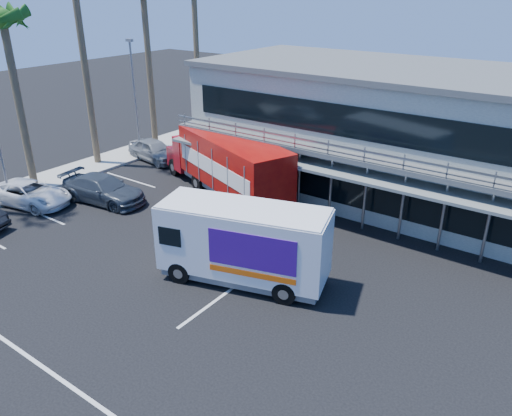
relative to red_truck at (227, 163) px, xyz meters
The scene contains 10 objects.
ground 9.99m from the red_truck, 63.74° to the right, with size 120.00×120.00×0.00m, color black.
building 9.72m from the red_truck, 40.07° to the left, with size 22.40×12.00×7.30m.
curb_strip 11.20m from the red_truck, 165.43° to the right, with size 3.00×32.00×0.16m, color #A5A399.
palm_c 14.03m from the red_truck, 151.36° to the right, with size 2.80×2.80×10.75m.
light_pole_far 10.42m from the red_truck, 167.29° to the left, with size 0.50×0.25×8.09m.
red_truck is the anchor object (origin of this frame).
white_van 9.27m from the red_truck, 46.98° to the right, with size 7.26×4.19×3.36m.
parked_car_c 11.15m from the red_truck, 137.58° to the right, with size 2.25×4.87×1.35m, color white.
parked_car_d 7.15m from the red_truck, 137.30° to the right, with size 2.11×5.19×1.51m, color #333B44.
parked_car_e 8.51m from the red_truck, 166.07° to the left, with size 1.80×4.47×1.52m, color gray.
Camera 1 is at (12.87, -12.22, 11.34)m, focal length 35.00 mm.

